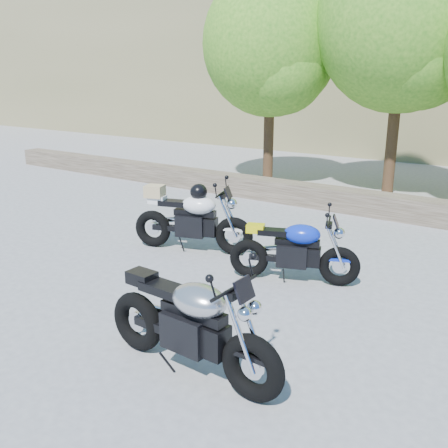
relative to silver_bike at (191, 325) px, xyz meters
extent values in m
plane|color=slate|center=(-1.55, 1.58, -0.54)|extent=(90.00, 90.00, 0.00)
cube|color=#473C2F|center=(-1.55, 7.08, -0.29)|extent=(22.00, 0.55, 0.50)
cylinder|color=#382314|center=(-4.05, 8.78, 0.97)|extent=(0.28, 0.28, 3.02)
sphere|color=#317A1B|center=(-4.05, 8.78, 3.24)|extent=(3.67, 3.67, 3.67)
sphere|color=#317A1B|center=(-3.55, 8.48, 2.59)|extent=(2.38, 2.38, 2.38)
cylinder|color=#382314|center=(-0.75, 9.18, 1.14)|extent=(0.28, 0.28, 3.36)
sphere|color=#317A1B|center=(-0.75, 9.18, 3.66)|extent=(4.08, 4.08, 4.08)
sphere|color=#317A1B|center=(-0.25, 8.88, 2.94)|extent=(2.64, 2.64, 2.64)
torus|color=black|center=(0.75, -0.03, -0.20)|extent=(0.69, 0.20, 0.68)
torus|color=black|center=(-0.78, 0.03, -0.20)|extent=(0.69, 0.20, 0.68)
cylinder|color=silver|center=(0.75, -0.03, -0.20)|extent=(0.24, 0.05, 0.23)
cylinder|color=silver|center=(-0.78, 0.03, -0.20)|extent=(0.24, 0.05, 0.23)
cube|color=black|center=(-0.04, 0.00, -0.07)|extent=(0.52, 0.34, 0.38)
cube|color=black|center=(0.04, 0.00, 0.16)|extent=(0.75, 0.20, 0.11)
ellipsoid|color=#B2B2B7|center=(0.11, 0.00, 0.31)|extent=(0.63, 0.44, 0.32)
cube|color=black|center=(-0.36, 0.02, 0.31)|extent=(0.54, 0.26, 0.10)
cube|color=black|center=(-0.68, 0.03, 0.35)|extent=(0.31, 0.23, 0.14)
cylinder|color=black|center=(0.54, -0.02, 0.55)|extent=(0.06, 0.70, 0.03)
sphere|color=silver|center=(0.71, -0.03, 0.37)|extent=(0.19, 0.19, 0.19)
torus|color=black|center=(-1.58, 3.23, -0.21)|extent=(0.69, 0.36, 0.67)
torus|color=black|center=(-3.02, 2.78, -0.21)|extent=(0.69, 0.36, 0.67)
cylinder|color=silver|center=(-1.58, 3.23, -0.21)|extent=(0.23, 0.11, 0.23)
cylinder|color=silver|center=(-3.02, 2.78, -0.21)|extent=(0.23, 0.11, 0.23)
cube|color=black|center=(-2.32, 3.00, -0.08)|extent=(0.57, 0.45, 0.38)
cube|color=black|center=(-2.25, 3.02, 0.15)|extent=(0.75, 0.38, 0.10)
ellipsoid|color=white|center=(-2.18, 3.04, 0.29)|extent=(0.69, 0.57, 0.32)
cube|color=black|center=(-2.62, 2.90, 0.29)|extent=(0.57, 0.38, 0.09)
cube|color=white|center=(-2.92, 2.81, 0.34)|extent=(0.34, 0.29, 0.14)
cylinder|color=black|center=(-1.78, 3.17, 0.53)|extent=(0.24, 0.67, 0.03)
sphere|color=silver|center=(-1.62, 3.22, 0.36)|extent=(0.19, 0.19, 0.19)
ellipsoid|color=black|center=(-2.18, 3.04, 0.52)|extent=(0.37, 0.38, 0.28)
cube|color=tan|center=(-2.96, 2.80, 0.48)|extent=(0.38, 0.35, 0.21)
torus|color=black|center=(0.41, 2.99, -0.24)|extent=(0.61, 0.34, 0.60)
torus|color=black|center=(-0.86, 2.53, -0.24)|extent=(0.61, 0.34, 0.60)
cylinder|color=silver|center=(0.41, 2.99, -0.24)|extent=(0.21, 0.10, 0.21)
cylinder|color=silver|center=(-0.86, 2.53, -0.24)|extent=(0.21, 0.10, 0.21)
cube|color=black|center=(-0.24, 2.75, -0.13)|extent=(0.52, 0.41, 0.34)
cube|color=black|center=(-0.18, 2.78, 0.07)|extent=(0.67, 0.36, 0.09)
ellipsoid|color=#0C26B4|center=(-0.12, 2.80, 0.21)|extent=(0.63, 0.52, 0.28)
cube|color=black|center=(-0.51, 2.66, 0.21)|extent=(0.51, 0.35, 0.08)
cube|color=yellow|center=(-0.77, 2.57, 0.24)|extent=(0.31, 0.26, 0.12)
cylinder|color=black|center=(0.23, 2.92, 0.42)|extent=(0.24, 0.59, 0.03)
sphere|color=silver|center=(0.37, 2.97, 0.26)|extent=(0.17, 0.17, 0.17)
camera|label=1|loc=(2.82, -3.56, 2.42)|focal=40.00mm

